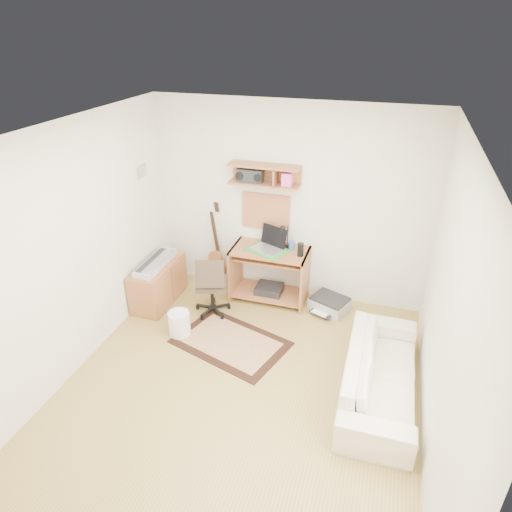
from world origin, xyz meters
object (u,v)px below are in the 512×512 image
(cabinet, at_px, (158,283))
(printer, at_px, (330,304))
(desk, at_px, (270,275))
(task_chair, at_px, (212,284))
(sofa, at_px, (382,367))

(cabinet, distance_m, printer, 2.30)
(desk, xyz_separation_m, printer, (0.83, -0.03, -0.29))
(task_chair, bearing_deg, desk, 21.96)
(task_chair, xyz_separation_m, sofa, (2.17, -0.85, -0.08))
(printer, height_order, sofa, sofa)
(cabinet, xyz_separation_m, sofa, (2.96, -0.89, 0.07))
(printer, bearing_deg, sofa, -39.58)
(task_chair, height_order, sofa, task_chair)
(desk, xyz_separation_m, sofa, (1.55, -1.38, -0.03))
(task_chair, bearing_deg, sofa, -40.21)
(desk, relative_size, sofa, 0.57)
(desk, distance_m, task_chair, 0.82)
(cabinet, height_order, sofa, sofa)
(task_chair, height_order, cabinet, task_chair)
(desk, bearing_deg, cabinet, -160.75)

